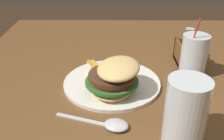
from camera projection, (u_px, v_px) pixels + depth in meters
meal_plate_near at (113, 79)px, 0.72m from camera, size 0.28×0.28×0.10m
beer_glass at (185, 115)px, 0.52m from camera, size 0.08×0.08×0.15m
juice_glass at (194, 57)px, 0.78m from camera, size 0.08×0.08×0.19m
spoon at (113, 125)px, 0.59m from camera, size 0.08×0.18×0.02m
condiment_caddy at (189, 51)px, 0.86m from camera, size 0.11×0.07×0.11m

